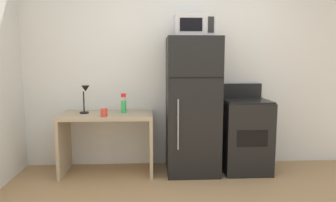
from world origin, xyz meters
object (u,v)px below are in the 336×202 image
object	(u,v)px
spray_bottle	(124,105)
refrigerator	(192,106)
desk_lamp	(85,94)
coffee_mug	(104,112)
desk	(108,132)
microwave	(193,26)
oven_range	(245,135)

from	to	relation	value
spray_bottle	refrigerator	size ratio (longest dim) A/B	0.15
desk_lamp	coffee_mug	bearing A→B (deg)	-38.81
desk_lamp	coffee_mug	world-z (taller)	desk_lamp
desk	microwave	xyz separation A→B (m)	(1.06, -0.04, 1.30)
microwave	refrigerator	bearing A→B (deg)	90.32
coffee_mug	oven_range	bearing A→B (deg)	5.00
desk	microwave	size ratio (longest dim) A/B	2.46
refrigerator	oven_range	distance (m)	0.78
desk	refrigerator	bearing A→B (deg)	-1.05
oven_range	desk	bearing A→B (deg)	179.74
coffee_mug	spray_bottle	bearing A→B (deg)	46.08
desk_lamp	microwave	size ratio (longest dim) A/B	0.77
desk	oven_range	xyz separation A→B (m)	(1.75, -0.01, -0.06)
desk	refrigerator	size ratio (longest dim) A/B	0.67
microwave	desk	bearing A→B (deg)	177.81
coffee_mug	desk_lamp	bearing A→B (deg)	141.19
desk_lamp	refrigerator	world-z (taller)	refrigerator
spray_bottle	coffee_mug	world-z (taller)	spray_bottle
coffee_mug	microwave	bearing A→B (deg)	6.41
spray_bottle	refrigerator	bearing A→B (deg)	-5.34
refrigerator	desk_lamp	bearing A→B (deg)	177.15
desk	desk_lamp	xyz separation A→B (m)	(-0.27, 0.05, 0.47)
desk	refrigerator	world-z (taller)	refrigerator
desk	microwave	bearing A→B (deg)	-2.19
desk	coffee_mug	xyz separation A→B (m)	(-0.01, -0.16, 0.28)
refrigerator	microwave	bearing A→B (deg)	-89.68
desk	oven_range	world-z (taller)	oven_range
refrigerator	oven_range	xyz separation A→B (m)	(0.68, 0.01, -0.38)
microwave	oven_range	xyz separation A→B (m)	(0.68, 0.03, -1.36)
spray_bottle	oven_range	distance (m)	1.59
desk	desk_lamp	world-z (taller)	desk_lamp
desk_lamp	refrigerator	distance (m)	1.35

